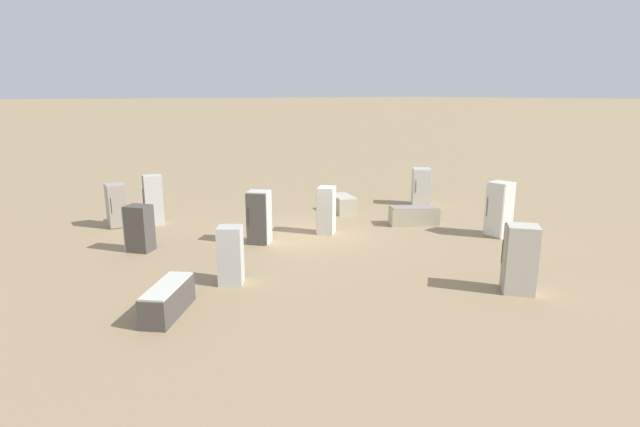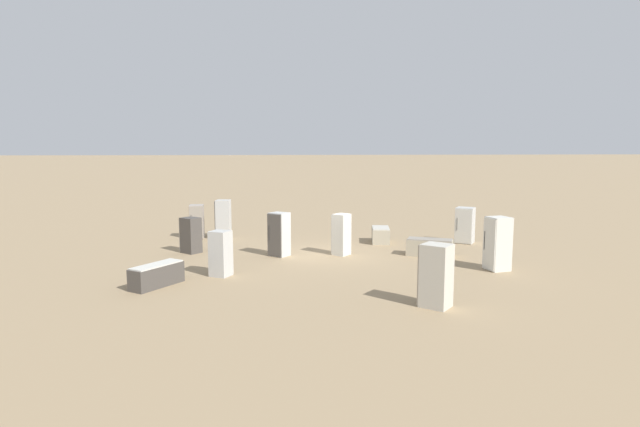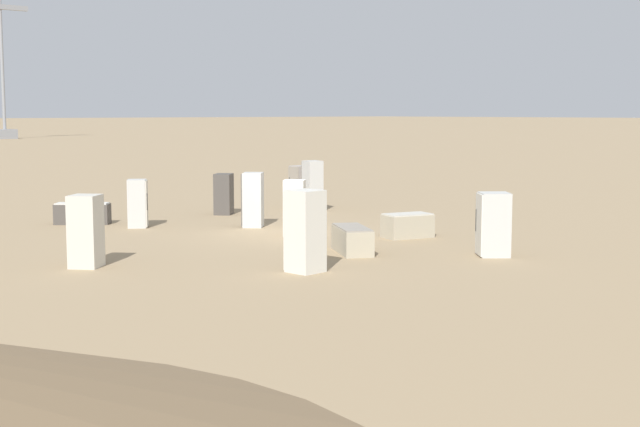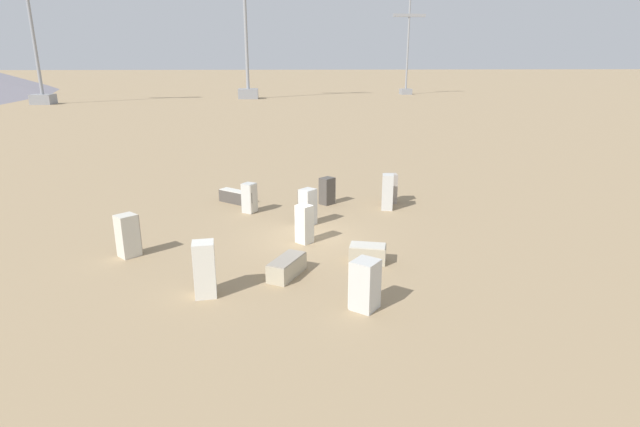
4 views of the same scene
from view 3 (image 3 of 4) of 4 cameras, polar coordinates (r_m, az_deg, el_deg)
name	(u,v)px [view 3 (image 3 of 4)]	position (r m, az deg, el deg)	size (l,w,h in m)	color
ground_plane	(290,233)	(27.61, -1.92, -1.27)	(1000.00, 1000.00, 0.00)	#9E8460
power_pylon_0	(3,89)	(131.90, -19.62, 7.50)	(7.70, 2.64, 22.01)	gray
discarded_fridge_0	(312,186)	(33.57, -0.49, 1.77)	(0.72, 0.81, 1.92)	silver
discarded_fridge_1	(138,203)	(29.49, -11.59, 0.63)	(0.85, 0.85, 1.57)	silver
discarded_fridge_2	(224,194)	(32.79, -6.18, 1.25)	(0.97, 0.96, 1.49)	#4C4742
discarded_fridge_3	(253,200)	(29.09, -4.34, 0.88)	(0.96, 0.96, 1.78)	silver
discarded_fridge_4	(493,224)	(23.59, 11.03, -0.69)	(1.10, 1.10, 1.66)	silver
discarded_fridge_5	(300,187)	(34.84, -1.27, 1.72)	(0.73, 0.69, 1.65)	#A89E93
discarded_fridge_6	(82,213)	(30.86, -14.96, 0.00)	(1.77, 1.64, 0.72)	#4C4742
discarded_fridge_7	(352,240)	(23.76, 2.08, -1.69)	(1.56, 1.98, 0.70)	#B2A88E
discarded_fridge_8	(86,231)	(22.24, -14.75, -1.09)	(1.03, 1.02, 1.76)	beige
discarded_fridge_9	(408,226)	(26.75, 5.62, -0.77)	(1.59, 1.15, 0.72)	#B2A88E
discarded_fridge_10	(294,208)	(26.91, -1.64, 0.36)	(0.85, 0.85, 1.71)	silver
discarded_fridge_11	(305,231)	(20.83, -0.97, -1.14)	(0.78, 0.82, 1.93)	silver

